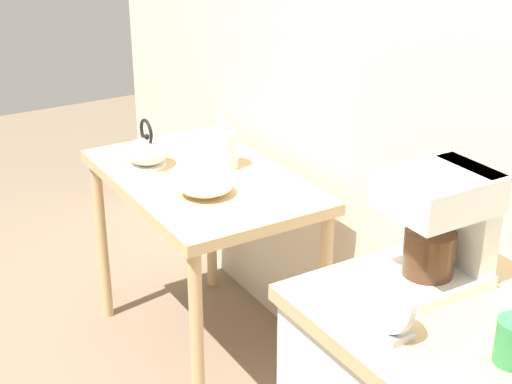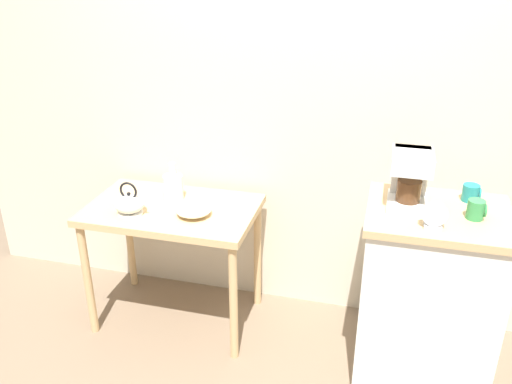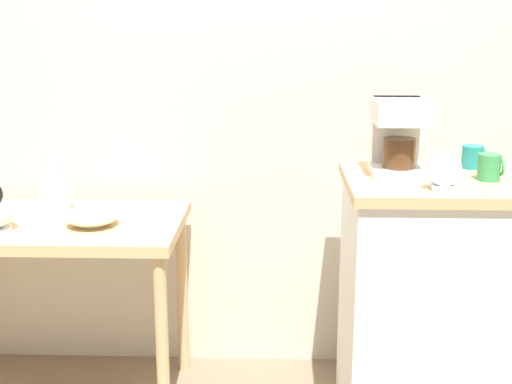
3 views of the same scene
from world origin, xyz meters
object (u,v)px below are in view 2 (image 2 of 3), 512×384
mug_dark_teal (471,193)px  table_clock (434,217)px  glass_carafe_vase (173,186)px  bowl_stoneware (194,210)px  coffee_maker (410,176)px  mug_tall_green (476,210)px  teakettle (130,204)px

mug_dark_teal → table_clock: 0.37m
glass_carafe_vase → bowl_stoneware: bearing=-42.0°
bowl_stoneware → mug_dark_teal: (1.35, 0.12, 0.20)m
bowl_stoneware → glass_carafe_vase: glass_carafe_vase is taller
glass_carafe_vase → table_clock: bearing=-15.3°
coffee_maker → mug_tall_green: 0.32m
bowl_stoneware → teakettle: size_ratio=0.98×
glass_carafe_vase → mug_tall_green: (1.53, -0.23, 0.16)m
coffee_maker → mug_dark_teal: coffee_maker is taller
mug_tall_green → mug_dark_teal: (-0.00, 0.19, -0.00)m
glass_carafe_vase → coffee_maker: coffee_maker is taller
teakettle → mug_dark_teal: mug_dark_teal is taller
mug_dark_teal → glass_carafe_vase: bearing=178.3°
teakettle → mug_tall_green: (1.68, -0.00, 0.18)m
glass_carafe_vase → mug_dark_teal: size_ratio=2.60×
bowl_stoneware → glass_carafe_vase: 0.25m
glass_carafe_vase → mug_tall_green: bearing=-8.6°
coffee_maker → mug_dark_teal: (0.29, 0.10, -0.10)m
mug_tall_green → table_clock: size_ratio=0.73×
mug_tall_green → table_clock: bearing=-143.3°
mug_tall_green → mug_dark_teal: mug_tall_green is taller
bowl_stoneware → teakettle: (-0.33, -0.06, 0.02)m
teakettle → bowl_stoneware: bearing=11.1°
bowl_stoneware → table_clock: size_ratio=1.55×
mug_dark_teal → table_clock: (-0.18, -0.32, 0.01)m
bowl_stoneware → teakettle: bearing=-168.9°
bowl_stoneware → mug_dark_teal: mug_dark_teal is taller
table_clock → teakettle: bearing=174.6°
mug_dark_teal → mug_tall_green: bearing=-89.5°
mug_tall_green → mug_dark_teal: size_ratio=1.07×
glass_carafe_vase → teakettle: bearing=-123.2°
mug_dark_teal → table_clock: size_ratio=0.69×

